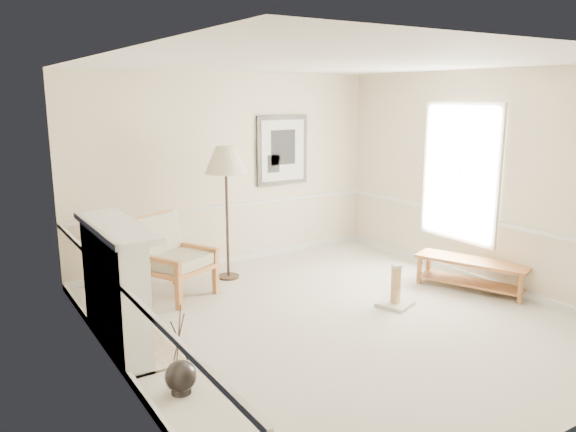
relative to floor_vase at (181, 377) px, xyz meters
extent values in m
plane|color=silver|center=(2.15, 0.61, -0.15)|extent=(5.50, 5.50, 0.00)
cube|color=beige|center=(2.15, 3.36, 1.30)|extent=(5.00, 0.04, 2.90)
cube|color=beige|center=(2.15, -2.14, 1.30)|extent=(5.00, 0.04, 2.90)
cube|color=beige|center=(-0.35, 0.61, 1.30)|extent=(0.04, 5.50, 2.90)
cube|color=beige|center=(4.65, 0.61, 1.30)|extent=(0.04, 5.50, 2.90)
cube|color=white|center=(2.15, 0.61, 2.75)|extent=(5.00, 5.50, 0.04)
cube|color=white|center=(2.15, 3.34, -0.10)|extent=(4.95, 0.04, 0.10)
cube|color=white|center=(2.15, 3.34, 0.75)|extent=(4.95, 0.04, 0.05)
cube|color=white|center=(4.61, 1.01, 1.35)|extent=(0.03, 1.20, 1.80)
cube|color=white|center=(4.60, 1.01, 1.35)|extent=(0.05, 1.34, 1.94)
cube|color=black|center=(3.10, 3.33, 1.55)|extent=(0.92, 0.04, 1.10)
cube|color=white|center=(3.10, 3.30, 1.55)|extent=(0.78, 0.01, 0.96)
cube|color=black|center=(3.10, 3.30, 1.60)|extent=(0.45, 0.01, 0.55)
cube|color=white|center=(-0.21, 1.21, 0.47)|extent=(0.28, 1.50, 1.25)
cube|color=white|center=(-0.16, 1.21, 1.13)|extent=(0.46, 1.64, 0.06)
cube|color=#C6B28E|center=(-0.06, 1.21, 0.40)|extent=(0.02, 1.05, 0.95)
cube|color=black|center=(-0.05, 1.21, 0.27)|extent=(0.02, 0.62, 0.58)
cube|color=#B68E3C|center=(-0.05, 1.21, 0.01)|extent=(0.01, 0.66, 0.05)
cube|color=#C6B28E|center=(-0.05, 1.21, -0.14)|extent=(0.60, 1.50, 0.03)
sphere|color=black|center=(0.00, 0.00, 0.01)|extent=(0.28, 0.28, 0.28)
cylinder|color=black|center=(0.00, 0.00, -0.11)|extent=(0.18, 0.18, 0.08)
cylinder|color=black|center=(0.00, 0.00, 0.38)|extent=(0.10, 0.08, 0.44)
cylinder|color=black|center=(0.00, 0.00, 0.34)|extent=(0.13, 0.09, 0.36)
cylinder|color=black|center=(0.00, 0.00, 0.41)|extent=(0.06, 0.05, 0.52)
cube|color=#A86236|center=(0.71, 1.85, 0.06)|extent=(0.09, 0.09, 0.43)
cube|color=#A86236|center=(0.40, 2.48, 0.06)|extent=(0.09, 0.09, 0.43)
cube|color=#A86236|center=(1.34, 2.15, 0.06)|extent=(0.09, 0.09, 0.43)
cube|color=#A86236|center=(1.04, 2.78, 0.06)|extent=(0.09, 0.09, 0.43)
cube|color=#A86236|center=(0.87, 2.31, 0.25)|extent=(1.06, 1.06, 0.06)
cube|color=#A86236|center=(0.72, 2.64, 0.60)|extent=(0.79, 0.51, 0.62)
cube|color=#A86236|center=(0.56, 2.16, 0.44)|extent=(0.41, 0.74, 0.06)
cube|color=#A86236|center=(1.19, 2.47, 0.44)|extent=(0.41, 0.74, 0.06)
cube|color=white|center=(0.87, 2.31, 0.35)|extent=(0.97, 0.97, 0.14)
cube|color=white|center=(0.75, 2.58, 0.62)|extent=(0.75, 0.52, 0.56)
cylinder|color=black|center=(1.77, 2.65, -0.13)|extent=(0.31, 0.31, 0.03)
cylinder|color=black|center=(1.77, 2.65, 0.72)|extent=(0.04, 0.04, 1.70)
cone|color=beige|center=(1.77, 2.65, 1.55)|extent=(0.71, 0.71, 0.37)
cube|color=#A86236|center=(4.30, 0.45, 0.25)|extent=(0.95, 1.52, 0.04)
cube|color=#A86236|center=(4.30, 0.45, -0.05)|extent=(0.85, 1.40, 0.03)
cube|color=#A86236|center=(4.39, -0.23, 0.04)|extent=(0.07, 0.07, 0.38)
cube|color=#A86236|center=(4.70, -0.11, 0.04)|extent=(0.07, 0.07, 0.38)
cube|color=#A86236|center=(3.90, 1.00, 0.04)|extent=(0.07, 0.07, 0.38)
cube|color=#A86236|center=(4.21, 1.13, 0.04)|extent=(0.07, 0.07, 0.38)
cube|color=beige|center=(3.03, 0.55, -0.13)|extent=(0.49, 0.49, 0.05)
cylinder|color=tan|center=(3.03, 0.55, 0.12)|extent=(0.12, 0.12, 0.45)
cylinder|color=beige|center=(3.03, 0.55, 0.37)|extent=(0.14, 0.14, 0.04)
camera|label=1|loc=(-1.60, -4.30, 2.42)|focal=35.00mm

